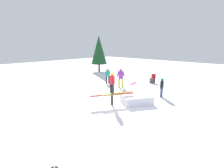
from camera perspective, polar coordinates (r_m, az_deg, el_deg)
The scene contains 10 objects.
ground_plane at distance 11.00m, azimuth -0.00°, elevation -6.82°, with size 60.00×60.00×0.00m, color white.
rail_feature at distance 10.80m, azimuth -0.00°, elevation -3.64°, with size 2.51×1.63×0.74m.
snow_kicker_ramp at distance 11.44m, azimuth 7.90°, elevation -4.80°, with size 1.80×1.50×0.51m, color white.
main_rider_on_rail at distance 10.61m, azimuth -0.00°, elevation 0.15°, with size 1.51×0.76×1.31m.
bystander_purple at distance 15.21m, azimuth 2.89°, elevation 2.29°, with size 0.57×0.56×1.61m.
bystander_teal at distance 16.76m, azimuth -1.42°, elevation 2.96°, with size 0.58×0.29×1.44m.
bystander_black at distance 12.88m, azimuth 15.95°, elevation -0.80°, with size 0.57×0.28×1.37m.
loose_snowboard_magenta at distance 16.97m, azimuth 7.00°, elevation 0.24°, with size 1.42×0.28×0.02m, color #C331A5.
folding_chair at distance 17.44m, azimuth 13.15°, elevation 1.70°, with size 0.45×0.45×0.88m.
pine_tree_far at distance 23.99m, azimuth -4.30°, elevation 11.03°, with size 2.12×2.12×4.81m.
Camera 1 is at (7.46, 7.17, 3.73)m, focal length 28.00 mm.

